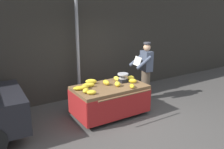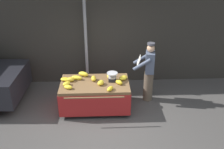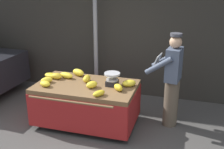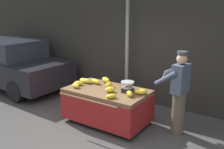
{
  "view_description": "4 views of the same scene",
  "coord_description": "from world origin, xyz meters",
  "px_view_note": "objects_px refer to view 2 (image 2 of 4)",
  "views": [
    {
      "loc": [
        -3.09,
        -3.73,
        2.64
      ],
      "look_at": [
        -0.02,
        1.15,
        1.02
      ],
      "focal_mm": 37.73,
      "sensor_mm": 36.0,
      "label": 1
    },
    {
      "loc": [
        0.02,
        -5.0,
        4.01
      ],
      "look_at": [
        0.28,
        1.0,
        1.01
      ],
      "focal_mm": 41.92,
      "sensor_mm": 36.0,
      "label": 2
    },
    {
      "loc": [
        1.57,
        -3.25,
        2.6
      ],
      "look_at": [
        0.33,
        0.96,
        1.04
      ],
      "focal_mm": 44.08,
      "sensor_mm": 36.0,
      "label": 3
    },
    {
      "loc": [
        2.89,
        -3.37,
        2.59
      ],
      "look_at": [
        -0.11,
        1.11,
        1.1
      ],
      "focal_mm": 41.3,
      "sensor_mm": 36.0,
      "label": 4
    }
  ],
  "objects_px": {
    "banana_cart": "(95,90)",
    "banana_bunch_9": "(66,84)",
    "banana_bunch_6": "(68,87)",
    "weighing_scale": "(112,77)",
    "banana_bunch_4": "(110,89)",
    "banana_bunch_0": "(123,78)",
    "banana_bunch_10": "(119,82)",
    "banana_bunch_2": "(109,76)",
    "banana_bunch_5": "(71,79)",
    "banana_bunch_1": "(94,78)",
    "banana_bunch_11": "(66,79)",
    "banana_bunch_3": "(101,83)",
    "banana_bunch_7": "(77,78)",
    "street_pole": "(86,43)",
    "banana_bunch_8": "(83,74)",
    "vendor_person": "(149,72)"
  },
  "relations": [
    {
      "from": "street_pole",
      "to": "banana_cart",
      "type": "xyz_separation_m",
      "value": [
        0.26,
        -1.27,
        -0.86
      ]
    },
    {
      "from": "banana_cart",
      "to": "banana_bunch_9",
      "type": "height_order",
      "value": "banana_bunch_9"
    },
    {
      "from": "banana_bunch_0",
      "to": "banana_bunch_6",
      "type": "distance_m",
      "value": 1.48
    },
    {
      "from": "street_pole",
      "to": "banana_bunch_7",
      "type": "xyz_separation_m",
      "value": [
        -0.22,
        -1.07,
        -0.6
      ]
    },
    {
      "from": "banana_bunch_1",
      "to": "banana_bunch_11",
      "type": "bearing_deg",
      "value": 178.66
    },
    {
      "from": "banana_cart",
      "to": "banana_bunch_11",
      "type": "height_order",
      "value": "banana_bunch_11"
    },
    {
      "from": "street_pole",
      "to": "banana_bunch_10",
      "type": "distance_m",
      "value": 1.75
    },
    {
      "from": "banana_bunch_5",
      "to": "banana_bunch_1",
      "type": "bearing_deg",
      "value": 1.07
    },
    {
      "from": "banana_bunch_6",
      "to": "banana_bunch_7",
      "type": "height_order",
      "value": "banana_bunch_7"
    },
    {
      "from": "banana_bunch_1",
      "to": "banana_bunch_5",
      "type": "relative_size",
      "value": 1.17
    },
    {
      "from": "banana_bunch_3",
      "to": "banana_bunch_5",
      "type": "bearing_deg",
      "value": 163.94
    },
    {
      "from": "banana_bunch_6",
      "to": "banana_bunch_8",
      "type": "height_order",
      "value": "banana_bunch_8"
    },
    {
      "from": "banana_bunch_3",
      "to": "banana_bunch_11",
      "type": "height_order",
      "value": "banana_bunch_3"
    },
    {
      "from": "banana_bunch_3",
      "to": "banana_bunch_5",
      "type": "distance_m",
      "value": 0.82
    },
    {
      "from": "banana_cart",
      "to": "banana_bunch_10",
      "type": "relative_size",
      "value": 8.47
    },
    {
      "from": "banana_bunch_7",
      "to": "banana_bunch_6",
      "type": "bearing_deg",
      "value": -109.76
    },
    {
      "from": "banana_bunch_2",
      "to": "banana_bunch_5",
      "type": "distance_m",
      "value": 1.03
    },
    {
      "from": "banana_bunch_2",
      "to": "banana_bunch_8",
      "type": "height_order",
      "value": "banana_bunch_8"
    },
    {
      "from": "banana_bunch_7",
      "to": "banana_bunch_4",
      "type": "bearing_deg",
      "value": -35.41
    },
    {
      "from": "banana_cart",
      "to": "banana_bunch_11",
      "type": "relative_size",
      "value": 6.33
    },
    {
      "from": "banana_bunch_0",
      "to": "banana_bunch_3",
      "type": "height_order",
      "value": "banana_bunch_3"
    },
    {
      "from": "banana_cart",
      "to": "banana_bunch_6",
      "type": "bearing_deg",
      "value": -156.58
    },
    {
      "from": "banana_bunch_5",
      "to": "banana_bunch_9",
      "type": "relative_size",
      "value": 0.92
    },
    {
      "from": "banana_cart",
      "to": "banana_bunch_9",
      "type": "relative_size",
      "value": 8.35
    },
    {
      "from": "banana_bunch_3",
      "to": "banana_bunch_4",
      "type": "height_order",
      "value": "banana_bunch_3"
    },
    {
      "from": "weighing_scale",
      "to": "banana_bunch_4",
      "type": "xyz_separation_m",
      "value": [
        -0.08,
        -0.5,
        -0.07
      ]
    },
    {
      "from": "banana_bunch_2",
      "to": "banana_bunch_5",
      "type": "bearing_deg",
      "value": -171.28
    },
    {
      "from": "banana_bunch_2",
      "to": "banana_bunch_8",
      "type": "bearing_deg",
      "value": 169.2
    },
    {
      "from": "banana_bunch_8",
      "to": "banana_bunch_5",
      "type": "bearing_deg",
      "value": -137.7
    },
    {
      "from": "banana_bunch_3",
      "to": "banana_bunch_0",
      "type": "bearing_deg",
      "value": 22.89
    },
    {
      "from": "banana_bunch_2",
      "to": "banana_bunch_1",
      "type": "bearing_deg",
      "value": -160.72
    },
    {
      "from": "banana_bunch_1",
      "to": "banana_bunch_3",
      "type": "xyz_separation_m",
      "value": [
        0.19,
        -0.24,
        -0.01
      ]
    },
    {
      "from": "banana_bunch_8",
      "to": "banana_bunch_4",
      "type": "bearing_deg",
      "value": -49.11
    },
    {
      "from": "weighing_scale",
      "to": "banana_bunch_3",
      "type": "xyz_separation_m",
      "value": [
        -0.31,
        -0.21,
        -0.06
      ]
    },
    {
      "from": "banana_bunch_9",
      "to": "banana_bunch_10",
      "type": "xyz_separation_m",
      "value": [
        1.35,
        0.01,
        0.01
      ]
    },
    {
      "from": "banana_bunch_2",
      "to": "banana_bunch_8",
      "type": "xyz_separation_m",
      "value": [
        -0.7,
        0.13,
        0.0
      ]
    },
    {
      "from": "vendor_person",
      "to": "banana_bunch_4",
      "type": "bearing_deg",
      "value": -143.81
    },
    {
      "from": "banana_cart",
      "to": "banana_bunch_0",
      "type": "relative_size",
      "value": 7.21
    },
    {
      "from": "banana_bunch_2",
      "to": "banana_bunch_7",
      "type": "relative_size",
      "value": 0.77
    },
    {
      "from": "banana_bunch_4",
      "to": "banana_bunch_3",
      "type": "bearing_deg",
      "value": 128.03
    },
    {
      "from": "weighing_scale",
      "to": "banana_bunch_9",
      "type": "distance_m",
      "value": 1.2
    },
    {
      "from": "banana_cart",
      "to": "vendor_person",
      "type": "xyz_separation_m",
      "value": [
        1.47,
        0.39,
        0.3
      ]
    },
    {
      "from": "banana_bunch_0",
      "to": "vendor_person",
      "type": "relative_size",
      "value": 0.15
    },
    {
      "from": "banana_cart",
      "to": "banana_bunch_6",
      "type": "distance_m",
      "value": 0.76
    },
    {
      "from": "street_pole",
      "to": "banana_bunch_4",
      "type": "bearing_deg",
      "value": -69.01
    },
    {
      "from": "banana_bunch_7",
      "to": "banana_bunch_10",
      "type": "bearing_deg",
      "value": -15.74
    },
    {
      "from": "banana_bunch_3",
      "to": "banana_bunch_10",
      "type": "height_order",
      "value": "banana_bunch_3"
    },
    {
      "from": "banana_bunch_2",
      "to": "banana_bunch_3",
      "type": "height_order",
      "value": "banana_bunch_2"
    },
    {
      "from": "banana_bunch_5",
      "to": "weighing_scale",
      "type": "bearing_deg",
      "value": -1.01
    },
    {
      "from": "street_pole",
      "to": "banana_bunch_7",
      "type": "distance_m",
      "value": 1.25
    }
  ]
}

